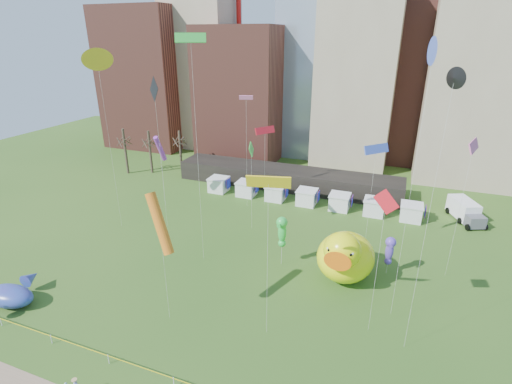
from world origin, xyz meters
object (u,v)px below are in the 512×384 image
at_px(small_duck, 334,248).
at_px(box_truck, 465,211).
at_px(seahorse_green, 282,230).
at_px(seahorse_purple, 390,249).
at_px(whale_inflatable, 11,294).
at_px(big_duck, 345,255).

distance_m(small_duck, box_truck, 22.77).
bearing_deg(seahorse_green, box_truck, 48.86).
distance_m(seahorse_green, seahorse_purple, 11.62).
distance_m(small_duck, seahorse_green, 6.98).
bearing_deg(whale_inflatable, seahorse_green, 30.25).
xyz_separation_m(big_duck, box_truck, (13.58, 20.51, -1.50)).
bearing_deg(seahorse_green, big_duck, 1.94).
bearing_deg(big_duck, box_truck, 60.03).
xyz_separation_m(small_duck, seahorse_green, (-5.27, -3.36, 3.11)).
bearing_deg(whale_inflatable, big_duck, 22.78).
distance_m(seahorse_purple, box_truck, 20.19).
distance_m(seahorse_purple, whale_inflatable, 38.33).
height_order(whale_inflatable, box_truck, box_truck).
height_order(big_duck, box_truck, big_duck).
relative_size(small_duck, box_truck, 0.58).
relative_size(big_duck, whale_inflatable, 1.27).
distance_m(big_duck, box_truck, 24.64).
bearing_deg(big_duck, whale_inflatable, -148.39).
height_order(big_duck, small_duck, big_duck).
relative_size(big_duck, seahorse_purple, 1.85).
bearing_deg(big_duck, seahorse_green, -178.92).
relative_size(big_duck, seahorse_green, 1.40).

